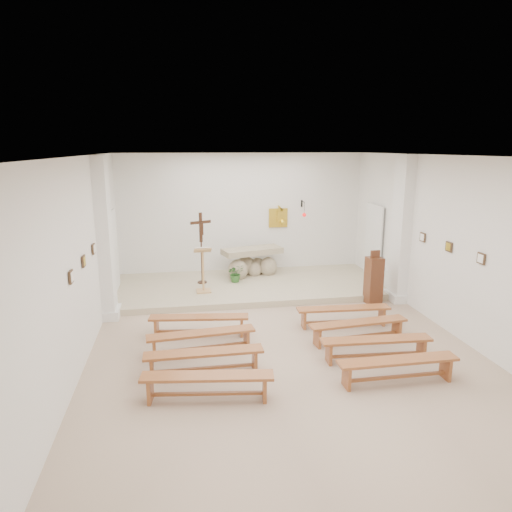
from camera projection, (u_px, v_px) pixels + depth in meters
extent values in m
cube|color=#CCAF94|center=(280.00, 343.00, 8.70)|extent=(7.00, 10.00, 0.00)
cube|color=white|center=(80.00, 262.00, 7.71)|extent=(0.02, 10.00, 3.50)
cube|color=white|center=(456.00, 247.00, 8.87)|extent=(0.02, 10.00, 3.50)
cube|color=white|center=(242.00, 215.00, 13.08)|extent=(7.00, 0.02, 3.50)
cube|color=silver|center=(282.00, 157.00, 7.89)|extent=(7.00, 10.00, 0.02)
cube|color=#B9AC8E|center=(251.00, 286.00, 12.04)|extent=(6.98, 3.00, 0.15)
cube|color=white|center=(105.00, 239.00, 9.65)|extent=(0.26, 0.55, 3.50)
cube|color=white|center=(401.00, 230.00, 10.77)|extent=(0.26, 0.55, 3.50)
cube|color=gold|center=(278.00, 218.00, 13.24)|extent=(0.55, 0.04, 0.55)
cube|color=black|center=(302.00, 204.00, 13.28)|extent=(0.04, 0.02, 0.20)
cylinder|color=black|center=(303.00, 202.00, 13.12)|extent=(0.02, 0.30, 0.02)
cylinder|color=black|center=(304.00, 208.00, 13.01)|extent=(0.01, 0.01, 0.34)
sphere|color=red|center=(304.00, 215.00, 13.06)|extent=(0.11, 0.11, 0.11)
cube|color=#422E1D|center=(71.00, 277.00, 6.96)|extent=(0.03, 0.20, 0.20)
cube|color=#422E1D|center=(84.00, 261.00, 7.92)|extent=(0.03, 0.20, 0.20)
cube|color=#422E1D|center=(94.00, 249.00, 8.88)|extent=(0.03, 0.20, 0.20)
cube|color=#422E1D|center=(481.00, 258.00, 8.11)|extent=(0.03, 0.20, 0.20)
cube|color=#422E1D|center=(449.00, 247.00, 9.07)|extent=(0.03, 0.20, 0.20)
cube|color=#422E1D|center=(423.00, 237.00, 10.03)|extent=(0.03, 0.20, 0.20)
cube|color=silver|center=(111.00, 296.00, 10.66)|extent=(0.10, 0.85, 0.52)
cube|color=silver|center=(386.00, 281.00, 11.79)|extent=(0.10, 0.85, 0.52)
ellipsoid|color=#B2A988|center=(238.00, 270.00, 12.44)|extent=(0.53, 0.45, 0.60)
ellipsoid|color=#B2A988|center=(268.00, 267.00, 12.84)|extent=(0.50, 0.42, 0.57)
ellipsoid|color=#B2A988|center=(246.00, 266.00, 12.84)|extent=(0.57, 0.48, 0.53)
ellipsoid|color=#B2A988|center=(257.00, 266.00, 12.97)|extent=(0.46, 0.39, 0.50)
ellipsoid|color=#B2A988|center=(254.00, 270.00, 12.75)|extent=(0.39, 0.33, 0.46)
cube|color=#B2A988|center=(252.00, 251.00, 12.64)|extent=(1.75, 1.04, 0.16)
cube|color=tan|center=(204.00, 291.00, 11.33)|extent=(0.36, 0.36, 0.04)
cylinder|color=tan|center=(203.00, 272.00, 11.22)|extent=(0.05, 0.05, 1.01)
cube|color=tan|center=(203.00, 250.00, 11.07)|extent=(0.43, 0.31, 0.16)
cube|color=white|center=(203.00, 249.00, 11.02)|extent=(0.37, 0.25, 0.13)
cylinder|color=#351B11|center=(202.00, 282.00, 12.07)|extent=(0.25, 0.25, 0.03)
cylinder|color=#351B11|center=(202.00, 262.00, 11.95)|extent=(0.04, 0.04, 1.13)
cube|color=#351B11|center=(201.00, 227.00, 11.73)|extent=(0.09, 0.07, 0.77)
cube|color=#351B11|center=(201.00, 222.00, 11.70)|extent=(0.54, 0.26, 0.07)
cube|color=#351B11|center=(201.00, 229.00, 11.71)|extent=(0.11, 0.08, 0.33)
imported|color=#2C6026|center=(236.00, 273.00, 12.10)|extent=(0.51, 0.46, 0.48)
cube|color=#5A2F19|center=(374.00, 280.00, 10.84)|extent=(0.37, 0.37, 1.12)
cube|color=#5A2F19|center=(375.00, 254.00, 10.69)|extent=(0.23, 0.07, 0.18)
cube|color=brown|center=(199.00, 317.00, 8.97)|extent=(1.97, 0.56, 0.04)
cube|color=brown|center=(157.00, 328.00, 8.98)|extent=(0.09, 0.29, 0.37)
cube|color=brown|center=(242.00, 326.00, 9.05)|extent=(0.09, 0.29, 0.37)
cube|color=brown|center=(199.00, 331.00, 9.04)|extent=(1.63, 0.26, 0.04)
cube|color=brown|center=(344.00, 308.00, 9.46)|extent=(1.96, 0.42, 0.04)
cube|color=brown|center=(304.00, 319.00, 9.42)|extent=(0.07, 0.29, 0.37)
cube|color=brown|center=(382.00, 316.00, 9.61)|extent=(0.07, 0.29, 0.37)
cube|color=brown|center=(343.00, 321.00, 9.53)|extent=(1.64, 0.15, 0.04)
cube|color=brown|center=(201.00, 333.00, 8.20)|extent=(1.97, 0.49, 0.04)
cube|color=brown|center=(154.00, 349.00, 8.03)|extent=(0.08, 0.29, 0.37)
cube|color=brown|center=(247.00, 339.00, 8.46)|extent=(0.08, 0.29, 0.37)
cube|color=brown|center=(202.00, 348.00, 8.26)|extent=(1.63, 0.21, 0.04)
cube|color=brown|center=(358.00, 323.00, 8.69)|extent=(1.97, 0.49, 0.04)
cube|color=brown|center=(317.00, 337.00, 8.53)|extent=(0.08, 0.29, 0.37)
cube|color=brown|center=(397.00, 328.00, 8.96)|extent=(0.08, 0.29, 0.37)
cube|color=brown|center=(358.00, 336.00, 8.76)|extent=(1.63, 0.21, 0.04)
cube|color=brown|center=(204.00, 352.00, 7.43)|extent=(1.95, 0.31, 0.04)
cube|color=brown|center=(152.00, 368.00, 7.34)|extent=(0.05, 0.28, 0.37)
cube|color=brown|center=(255.00, 360.00, 7.62)|extent=(0.05, 0.28, 0.37)
cube|color=brown|center=(204.00, 368.00, 7.49)|extent=(1.64, 0.05, 0.04)
cube|color=brown|center=(376.00, 340.00, 7.92)|extent=(1.96, 0.42, 0.04)
cube|color=brown|center=(329.00, 353.00, 7.88)|extent=(0.07, 0.29, 0.37)
cube|color=brown|center=(421.00, 348.00, 8.06)|extent=(0.07, 0.29, 0.37)
cube|color=brown|center=(375.00, 355.00, 7.99)|extent=(1.64, 0.15, 0.04)
cube|color=brown|center=(207.00, 376.00, 6.66)|extent=(1.97, 0.58, 0.04)
cube|color=brown|center=(150.00, 390.00, 6.68)|extent=(0.09, 0.29, 0.37)
cube|color=brown|center=(265.00, 388.00, 6.73)|extent=(0.09, 0.29, 0.37)
cube|color=brown|center=(208.00, 394.00, 6.72)|extent=(1.63, 0.28, 0.04)
cube|color=brown|center=(398.00, 360.00, 7.15)|extent=(1.95, 0.31, 0.04)
cube|color=brown|center=(347.00, 377.00, 7.06)|extent=(0.05, 0.28, 0.37)
cube|color=brown|center=(446.00, 368.00, 7.34)|extent=(0.05, 0.28, 0.37)
cube|color=brown|center=(397.00, 377.00, 7.22)|extent=(1.64, 0.06, 0.04)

